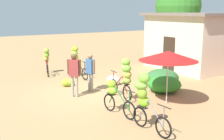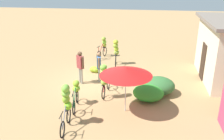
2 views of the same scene
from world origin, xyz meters
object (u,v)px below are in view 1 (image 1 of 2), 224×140
at_px(bicycle_center_loaded, 125,75).
at_px(produce_sack, 113,80).
at_px(building_low, 188,41).
at_px(bicycle_rightmost, 145,96).
at_px(bicycle_leftmost, 47,59).
at_px(person_bystander, 90,69).
at_px(market_umbrella, 168,56).
at_px(bicycle_by_shop, 115,94).
at_px(banana_pile_on_ground, 68,83).
at_px(tree_behind_building, 178,6).
at_px(bicycle_near_pile, 76,59).
at_px(person_vendor, 74,70).

relative_size(bicycle_center_loaded, produce_sack, 2.48).
relative_size(building_low, bicycle_rightmost, 3.05).
relative_size(bicycle_leftmost, person_bystander, 0.94).
height_order(market_umbrella, produce_sack, market_umbrella).
bearing_deg(building_low, person_bystander, -80.25).
bearing_deg(bicycle_by_shop, bicycle_rightmost, 2.86).
relative_size(market_umbrella, bicycle_rightmost, 1.28).
height_order(banana_pile_on_ground, produce_sack, produce_sack).
relative_size(tree_behind_building, bicycle_leftmost, 3.50).
bearing_deg(bicycle_near_pile, building_low, 76.62).
xyz_separation_m(market_umbrella, bicycle_leftmost, (-7.27, -2.22, -1.01)).
xyz_separation_m(tree_behind_building, bicycle_near_pile, (1.89, -8.93, -2.79)).
bearing_deg(banana_pile_on_ground, person_bystander, 22.13).
height_order(bicycle_by_shop, produce_sack, bicycle_by_shop).
bearing_deg(market_umbrella, bicycle_by_shop, -94.32).
distance_m(market_umbrella, produce_sack, 3.76).
relative_size(bicycle_near_pile, person_vendor, 0.95).
relative_size(tree_behind_building, bicycle_rightmost, 3.18).
bearing_deg(bicycle_center_loaded, person_vendor, -132.40).
distance_m(market_umbrella, person_bystander, 3.51).
bearing_deg(person_vendor, bicycle_near_pile, 155.04).
xyz_separation_m(tree_behind_building, market_umbrella, (7.63, -7.79, -1.93)).
bearing_deg(bicycle_near_pile, person_bystander, -11.42).
height_order(bicycle_leftmost, person_vendor, person_vendor).
xyz_separation_m(tree_behind_building, bicycle_center_loaded, (6.44, -8.89, -2.77)).
xyz_separation_m(bicycle_near_pile, bicycle_rightmost, (7.11, -0.98, 0.03)).
bearing_deg(tree_behind_building, bicycle_near_pile, -78.08).
height_order(tree_behind_building, banana_pile_on_ground, tree_behind_building).
bearing_deg(market_umbrella, banana_pile_on_ground, -152.39).
bearing_deg(banana_pile_on_ground, building_low, 89.53).
bearing_deg(bicycle_rightmost, tree_behind_building, 132.23).
bearing_deg(bicycle_center_loaded, banana_pile_on_ground, -159.88).
bearing_deg(tree_behind_building, market_umbrella, -45.62).
height_order(bicycle_rightmost, banana_pile_on_ground, bicycle_rightmost).
relative_size(bicycle_rightmost, banana_pile_on_ground, 2.30).
bearing_deg(person_bystander, produce_sack, 106.66).
distance_m(tree_behind_building, market_umbrella, 11.07).
height_order(tree_behind_building, bicycle_near_pile, tree_behind_building).
bearing_deg(tree_behind_building, produce_sack, -62.28).
height_order(tree_behind_building, bicycle_leftmost, tree_behind_building).
xyz_separation_m(market_umbrella, produce_sack, (-3.39, -0.27, -1.61)).
distance_m(bicycle_by_shop, banana_pile_on_ground, 4.11).
xyz_separation_m(building_low, banana_pile_on_ground, (-0.06, -7.63, -1.52)).
bearing_deg(bicycle_near_pile, produce_sack, 20.17).
bearing_deg(building_low, market_umbrella, -52.29).
xyz_separation_m(bicycle_near_pile, person_vendor, (3.17, -1.48, 0.13)).
height_order(tree_behind_building, person_vendor, tree_behind_building).
distance_m(tree_behind_building, produce_sack, 9.77).
bearing_deg(bicycle_by_shop, bicycle_leftmost, -179.76).
bearing_deg(bicycle_rightmost, bicycle_near_pile, 172.17).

